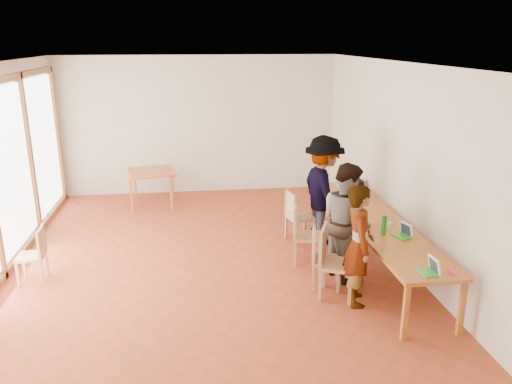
# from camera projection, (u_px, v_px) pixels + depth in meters

# --- Properties ---
(ground) EXTENTS (8.00, 8.00, 0.00)m
(ground) POSITION_uv_depth(u_px,v_px,m) (208.00, 267.00, 7.59)
(ground) COLOR #A93D28
(ground) RESTS_ON ground
(wall_back) EXTENTS (6.00, 0.10, 3.00)m
(wall_back) POSITION_uv_depth(u_px,v_px,m) (199.00, 126.00, 10.93)
(wall_back) COLOR beige
(wall_back) RESTS_ON ground
(wall_front) EXTENTS (6.00, 0.10, 3.00)m
(wall_front) POSITION_uv_depth(u_px,v_px,m) (225.00, 323.00, 3.35)
(wall_front) COLOR beige
(wall_front) RESTS_ON ground
(wall_right) EXTENTS (0.10, 8.00, 3.00)m
(wall_right) POSITION_uv_depth(u_px,v_px,m) (405.00, 165.00, 7.52)
(wall_right) COLOR beige
(wall_right) RESTS_ON ground
(ceiling) EXTENTS (6.00, 8.00, 0.04)m
(ceiling) POSITION_uv_depth(u_px,v_px,m) (202.00, 62.00, 6.70)
(ceiling) COLOR white
(ceiling) RESTS_ON wall_back
(communal_table) EXTENTS (0.80, 4.00, 0.75)m
(communal_table) POSITION_uv_depth(u_px,v_px,m) (375.00, 222.00, 7.44)
(communal_table) COLOR #B56128
(communal_table) RESTS_ON ground
(side_table) EXTENTS (0.90, 0.90, 0.75)m
(side_table) POSITION_uv_depth(u_px,v_px,m) (152.00, 175.00, 10.17)
(side_table) COLOR #B56128
(side_table) RESTS_ON ground
(chair_near) EXTENTS (0.59, 0.59, 0.52)m
(chair_near) POSITION_uv_depth(u_px,v_px,m) (330.00, 255.00, 6.59)
(chair_near) COLOR tan
(chair_near) RESTS_ON ground
(chair_mid) EXTENTS (0.47, 0.47, 0.45)m
(chair_mid) POSITION_uv_depth(u_px,v_px,m) (320.00, 252.00, 6.86)
(chair_mid) COLOR tan
(chair_mid) RESTS_ON ground
(chair_far) EXTENTS (0.50, 0.50, 0.49)m
(chair_far) POSITION_uv_depth(u_px,v_px,m) (301.00, 228.00, 7.58)
(chair_far) COLOR tan
(chair_far) RESTS_ON ground
(chair_empty) EXTENTS (0.50, 0.50, 0.47)m
(chair_empty) POSITION_uv_depth(u_px,v_px,m) (295.00, 211.00, 8.39)
(chair_empty) COLOR tan
(chair_empty) RESTS_ON ground
(chair_spare) EXTENTS (0.38, 0.38, 0.42)m
(chair_spare) POSITION_uv_depth(u_px,v_px,m) (36.00, 249.00, 7.04)
(chair_spare) COLOR tan
(chair_spare) RESTS_ON ground
(person_near) EXTENTS (0.47, 0.64, 1.61)m
(person_near) POSITION_uv_depth(u_px,v_px,m) (359.00, 245.00, 6.36)
(person_near) COLOR gray
(person_near) RESTS_ON ground
(person_mid) EXTENTS (0.83, 0.96, 1.69)m
(person_mid) POSITION_uv_depth(u_px,v_px,m) (346.00, 221.00, 7.09)
(person_mid) COLOR gray
(person_mid) RESTS_ON ground
(person_far) EXTENTS (0.85, 1.27, 1.83)m
(person_far) POSITION_uv_depth(u_px,v_px,m) (323.00, 190.00, 8.27)
(person_far) COLOR gray
(person_far) RESTS_ON ground
(laptop_near) EXTENTS (0.22, 0.25, 0.20)m
(laptop_near) POSITION_uv_depth(u_px,v_px,m) (431.00, 269.00, 5.70)
(laptop_near) COLOR green
(laptop_near) RESTS_ON communal_table
(laptop_mid) EXTENTS (0.27, 0.28, 0.20)m
(laptop_mid) POSITION_uv_depth(u_px,v_px,m) (404.00, 233.00, 6.77)
(laptop_mid) COLOR green
(laptop_mid) RESTS_ON communal_table
(laptop_far) EXTENTS (0.27, 0.30, 0.22)m
(laptop_far) POSITION_uv_depth(u_px,v_px,m) (352.00, 196.00, 8.34)
(laptop_far) COLOR green
(laptop_far) RESTS_ON communal_table
(yellow_mug) EXTENTS (0.14, 0.14, 0.09)m
(yellow_mug) POSITION_uv_depth(u_px,v_px,m) (359.00, 218.00, 7.34)
(yellow_mug) COLOR yellow
(yellow_mug) RESTS_ON communal_table
(green_bottle) EXTENTS (0.07, 0.07, 0.28)m
(green_bottle) POSITION_uv_depth(u_px,v_px,m) (384.00, 225.00, 6.81)
(green_bottle) COLOR #1D7521
(green_bottle) RESTS_ON communal_table
(clear_glass) EXTENTS (0.07, 0.07, 0.09)m
(clear_glass) POSITION_uv_depth(u_px,v_px,m) (390.00, 225.00, 7.06)
(clear_glass) COLOR silver
(clear_glass) RESTS_ON communal_table
(condiment_cup) EXTENTS (0.08, 0.08, 0.06)m
(condiment_cup) POSITION_uv_depth(u_px,v_px,m) (339.00, 185.00, 9.07)
(condiment_cup) COLOR white
(condiment_cup) RESTS_ON communal_table
(pink_phone) EXTENTS (0.05, 0.10, 0.01)m
(pink_phone) POSITION_uv_depth(u_px,v_px,m) (453.00, 273.00, 5.71)
(pink_phone) COLOR #E23D6B
(pink_phone) RESTS_ON communal_table
(black_pouch) EXTENTS (0.16, 0.26, 0.09)m
(black_pouch) POSITION_uv_depth(u_px,v_px,m) (358.00, 182.00, 9.17)
(black_pouch) COLOR black
(black_pouch) RESTS_ON communal_table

